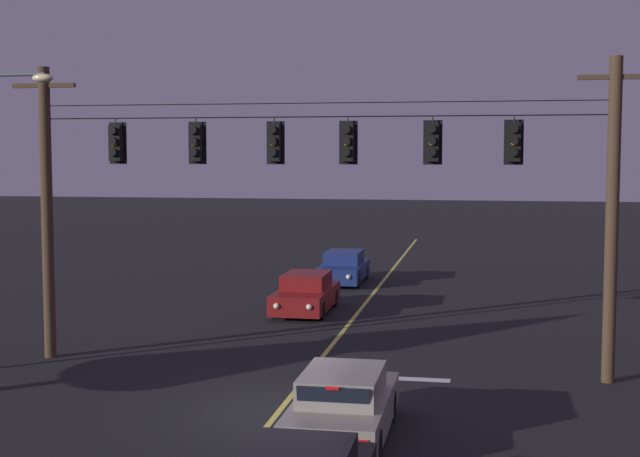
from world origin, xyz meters
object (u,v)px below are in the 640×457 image
(traffic_light_left_inner, at_px, (196,143))
(car_oncoming_lead, at_px, (306,294))
(traffic_light_centre, at_px, (274,143))
(car_oncoming_trailing, at_px, (343,268))
(traffic_light_far_right, at_px, (514,142))
(car_waiting_near_lane, at_px, (343,406))
(traffic_light_right_inner, at_px, (347,142))
(traffic_light_rightmost, at_px, (432,142))
(traffic_light_leftmost, at_px, (116,143))

(traffic_light_left_inner, distance_m, car_oncoming_lead, 9.88)
(traffic_light_centre, bearing_deg, car_oncoming_trailing, 92.34)
(traffic_light_far_right, relative_size, car_oncoming_lead, 0.28)
(car_waiting_near_lane, height_order, car_oncoming_lead, same)
(traffic_light_right_inner, relative_size, car_oncoming_lead, 0.28)
(traffic_light_rightmost, bearing_deg, car_oncoming_lead, 120.77)
(traffic_light_centre, bearing_deg, traffic_light_left_inner, 180.00)
(traffic_light_centre, xyz_separation_m, traffic_light_rightmost, (4.08, 0.00, 0.00))
(traffic_light_right_inner, xyz_separation_m, car_oncoming_trailing, (-2.56, 15.62, -5.28))
(traffic_light_right_inner, height_order, traffic_light_rightmost, same)
(traffic_light_left_inner, distance_m, car_oncoming_trailing, 16.56)
(traffic_light_left_inner, relative_size, car_oncoming_lead, 0.28)
(traffic_light_right_inner, distance_m, traffic_light_far_right, 4.16)
(traffic_light_far_right, bearing_deg, traffic_light_leftmost, 180.00)
(car_waiting_near_lane, relative_size, car_oncoming_lead, 0.98)
(traffic_light_right_inner, xyz_separation_m, car_waiting_near_lane, (0.77, -5.50, -5.28))
(traffic_light_left_inner, height_order, traffic_light_rightmost, same)
(traffic_light_rightmost, xyz_separation_m, car_oncoming_lead, (-4.91, 8.25, -5.28))
(traffic_light_rightmost, xyz_separation_m, traffic_light_far_right, (2.00, 0.00, 0.00))
(traffic_light_left_inner, distance_m, car_waiting_near_lane, 9.02)
(car_oncoming_lead, xyz_separation_m, car_oncoming_trailing, (0.20, 7.37, 0.00))
(traffic_light_left_inner, relative_size, traffic_light_right_inner, 1.00)
(traffic_light_leftmost, height_order, traffic_light_far_right, same)
(traffic_light_right_inner, bearing_deg, traffic_light_far_right, 0.00)
(traffic_light_rightmost, bearing_deg, car_oncoming_trailing, 106.80)
(traffic_light_far_right, height_order, car_waiting_near_lane, traffic_light_far_right)
(traffic_light_left_inner, bearing_deg, traffic_light_rightmost, 0.00)
(car_oncoming_lead, bearing_deg, traffic_light_rightmost, -59.23)
(traffic_light_leftmost, relative_size, car_waiting_near_lane, 0.28)
(traffic_light_left_inner, relative_size, car_oncoming_trailing, 0.28)
(traffic_light_centre, bearing_deg, car_oncoming_lead, 95.78)
(traffic_light_left_inner, height_order, car_waiting_near_lane, traffic_light_left_inner)
(traffic_light_far_right, bearing_deg, car_oncoming_lead, 129.97)
(car_waiting_near_lane, bearing_deg, traffic_light_leftmost, 142.09)
(traffic_light_left_inner, bearing_deg, traffic_light_centre, 0.00)
(car_waiting_near_lane, bearing_deg, traffic_light_centre, 116.07)
(traffic_light_rightmost, height_order, car_waiting_near_lane, traffic_light_rightmost)
(traffic_light_leftmost, distance_m, traffic_light_right_inner, 6.29)
(traffic_light_rightmost, distance_m, car_waiting_near_lane, 7.75)
(traffic_light_left_inner, relative_size, car_waiting_near_lane, 0.28)
(traffic_light_far_right, distance_m, car_waiting_near_lane, 8.34)
(traffic_light_leftmost, distance_m, traffic_light_left_inner, 2.24)
(traffic_light_rightmost, height_order, car_oncoming_lead, traffic_light_rightmost)
(traffic_light_centre, relative_size, car_oncoming_lead, 0.28)
(traffic_light_leftmost, bearing_deg, traffic_light_far_right, 0.00)
(traffic_light_rightmost, height_order, car_oncoming_trailing, traffic_light_rightmost)
(traffic_light_leftmost, xyz_separation_m, car_oncoming_trailing, (3.73, 15.62, -5.28))
(traffic_light_rightmost, xyz_separation_m, car_waiting_near_lane, (-1.39, -5.50, -5.28))
(traffic_light_left_inner, bearing_deg, traffic_light_far_right, 0.00)
(traffic_light_left_inner, xyz_separation_m, traffic_light_right_inner, (4.05, 0.00, 0.00))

